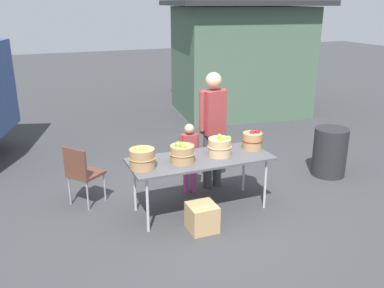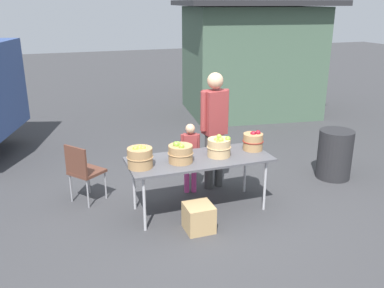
% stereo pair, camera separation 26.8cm
% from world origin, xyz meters
% --- Properties ---
extents(ground_plane, '(40.00, 40.00, 0.00)m').
position_xyz_m(ground_plane, '(0.00, 0.00, 0.00)').
color(ground_plane, '#38383A').
extents(market_table, '(1.90, 0.76, 0.75)m').
position_xyz_m(market_table, '(0.00, 0.00, 0.71)').
color(market_table, '#4C4C51').
rests_on(market_table, ground).
extents(apple_basket_green_0, '(0.33, 0.33, 0.29)m').
position_xyz_m(apple_basket_green_0, '(-0.81, -0.05, 0.89)').
color(apple_basket_green_0, '#A87F51').
rests_on(apple_basket_green_0, market_table).
extents(apple_basket_green_1, '(0.33, 0.33, 0.28)m').
position_xyz_m(apple_basket_green_1, '(-0.28, -0.05, 0.87)').
color(apple_basket_green_1, '#A87F51').
rests_on(apple_basket_green_1, market_table).
extents(apple_basket_green_2, '(0.33, 0.33, 0.29)m').
position_xyz_m(apple_basket_green_2, '(0.27, -0.01, 0.88)').
color(apple_basket_green_2, tan).
rests_on(apple_basket_green_2, market_table).
extents(apple_basket_red_0, '(0.29, 0.29, 0.28)m').
position_xyz_m(apple_basket_red_0, '(0.81, 0.07, 0.88)').
color(apple_basket_red_0, '#A87F51').
rests_on(apple_basket_red_0, market_table).
extents(vendor_adult, '(0.46, 0.28, 1.76)m').
position_xyz_m(vendor_adult, '(0.46, 0.62, 1.04)').
color(vendor_adult, '#3F3F3F').
rests_on(vendor_adult, ground).
extents(child_customer, '(0.27, 0.18, 1.06)m').
position_xyz_m(child_customer, '(0.07, 0.56, 0.62)').
color(child_customer, '#CC3F8C').
rests_on(child_customer, ground).
extents(food_kiosk, '(3.85, 3.34, 2.74)m').
position_xyz_m(food_kiosk, '(3.06, 4.62, 1.38)').
color(food_kiosk, '#47604C').
rests_on(food_kiosk, ground).
extents(folding_chair, '(0.56, 0.56, 0.86)m').
position_xyz_m(folding_chair, '(-1.45, 0.74, 0.51)').
color(folding_chair, brown).
rests_on(folding_chair, ground).
extents(trash_barrel, '(0.54, 0.54, 0.79)m').
position_xyz_m(trash_barrel, '(2.43, 0.32, 0.39)').
color(trash_barrel, '#262628').
rests_on(trash_barrel, ground).
extents(produce_crate, '(0.34, 0.34, 0.34)m').
position_xyz_m(produce_crate, '(-0.20, -0.51, 0.17)').
color(produce_crate, tan).
rests_on(produce_crate, ground).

